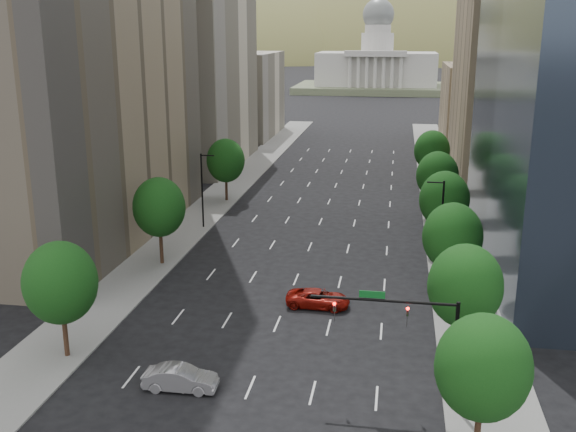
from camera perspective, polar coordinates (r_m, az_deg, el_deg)
The scene contains 22 objects.
sidewalk_left at distance 76.15m, azimuth -9.76°, elevation -1.96°, with size 6.00×200.00×0.15m, color slate.
sidewalk_right at distance 72.43m, azimuth 14.15°, elevation -3.14°, with size 6.00×200.00×0.15m, color slate.
midrise_cream_left at distance 116.59m, azimuth -7.71°, elevation 12.93°, with size 14.00×30.00×35.00m, color beige.
filler_left at distance 149.00m, azimuth -3.86°, elevation 10.34°, with size 14.00×26.00×18.00m, color beige.
parking_tan_right at distance 109.90m, azimuth 18.13°, elevation 10.84°, with size 14.00×30.00×30.00m, color #8C7759.
filler_right at distance 143.11m, azimuth 16.01°, elevation 9.15°, with size 14.00×26.00×16.00m, color #8C7759.
tree_right_0 at distance 38.08m, azimuth 16.37°, elevation -12.36°, with size 5.20×5.20×8.39m.
tree_right_1 at distance 47.89m, azimuth 14.94°, elevation -5.83°, with size 5.20×5.20×8.75m.
tree_right_2 at distance 59.24m, azimuth 13.92°, elevation -1.73°, with size 5.20×5.20×8.61m.
tree_right_3 at distance 70.69m, azimuth 13.25°, elevation 1.37°, with size 5.20×5.20×8.89m.
tree_right_4 at distance 84.40m, azimuth 12.68°, elevation 3.41°, with size 5.20×5.20×8.46m.
tree_right_5 at distance 100.04m, azimuth 12.24°, elevation 5.49°, with size 5.20×5.20×8.75m.
tree_left_0 at distance 49.53m, azimuth -18.93°, elevation -5.44°, with size 5.20×5.20×8.75m.
tree_left_1 at distance 66.80m, azimuth -10.98°, elevation 0.74°, with size 5.20×5.20×8.97m.
tree_left_2 at distance 91.05m, azimuth -5.36°, elevation 4.75°, with size 5.20×5.20×8.68m.
streetlight_rn at distance 66.10m, azimuth 12.96°, elevation -0.54°, with size 1.70×0.20×9.00m.
streetlight_ln at distance 78.84m, azimuth -7.33°, elevation 2.35°, with size 1.70×0.20×9.00m.
traffic_signal at distance 42.35m, azimuth 10.87°, elevation -9.33°, with size 9.12×0.40×7.38m.
capitol at distance 258.68m, azimuth 7.59°, elevation 12.42°, with size 60.00×40.00×35.20m.
foothills at distance 611.38m, azimuth 11.94°, elevation 9.70°, with size 720.00×413.00×263.00m.
car_silver at distance 45.48m, azimuth -9.20°, elevation -13.57°, with size 1.71×4.90×1.62m, color #949398.
car_red_far at distance 57.20m, azimuth 2.59°, elevation -7.08°, with size 2.50×5.42×1.51m, color maroon.
Camera 1 is at (8.91, -8.42, 22.91)m, focal length 41.49 mm.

